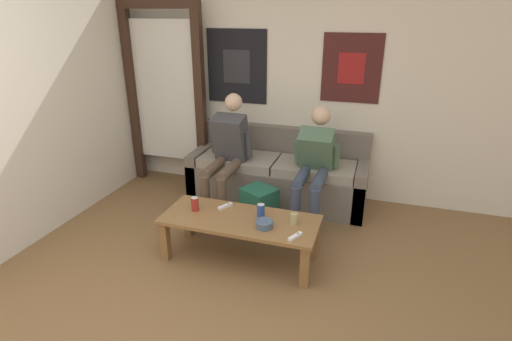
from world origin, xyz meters
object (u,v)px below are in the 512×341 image
game_controller_near_right (295,236)px  game_controller_near_left (225,206)px  pillar_candle (294,219)px  drink_can_red (195,204)px  couch (278,176)px  coffee_table (240,225)px  drink_can_blue (261,211)px  person_seated_adult (227,150)px  ceramic_bowl (264,224)px  person_seated_teen (314,162)px  backpack (258,209)px

game_controller_near_right → game_controller_near_left: bearing=156.3°
pillar_candle → drink_can_red: (-0.88, -0.03, 0.01)m
couch → coffee_table: size_ratio=1.47×
coffee_table → drink_can_blue: drink_can_blue is taller
person_seated_adult → drink_can_red: 0.90m
coffee_table → drink_can_red: bearing=178.1°
game_controller_near_right → person_seated_adult: bearing=133.1°
person_seated_adult → ceramic_bowl: (0.71, -0.97, -0.23)m
pillar_candle → couch: bearing=110.8°
coffee_table → game_controller_near_right: size_ratio=9.27×
drink_can_red → game_controller_near_left: 0.27m
couch → person_seated_teen: bearing=-36.0°
pillar_candle → game_controller_near_left: bearing=171.2°
backpack → game_controller_near_left: size_ratio=2.94×
pillar_candle → drink_can_blue: (-0.29, 0.02, 0.01)m
coffee_table → game_controller_near_left: game_controller_near_left is taller
drink_can_blue → game_controller_near_right: drink_can_blue is taller
coffee_table → person_seated_teen: size_ratio=1.18×
couch → ceramic_bowl: 1.36m
person_seated_teen → game_controller_near_left: 1.03m
drink_can_red → game_controller_near_right: size_ratio=0.86×
person_seated_adult → backpack: person_seated_adult is taller
backpack → ceramic_bowl: 0.74m
ceramic_bowl → game_controller_near_left: bearing=151.6°
backpack → drink_can_red: (-0.41, -0.55, 0.26)m
ceramic_bowl → drink_can_blue: (-0.08, 0.15, 0.03)m
person_seated_teen → game_controller_near_right: 1.10m
pillar_candle → drink_can_red: size_ratio=0.86×
coffee_table → game_controller_near_right: bearing=-17.6°
drink_can_blue → game_controller_near_right: (0.35, -0.23, -0.05)m
backpack → pillar_candle: bearing=-47.7°
person_seated_adult → game_controller_near_left: person_seated_adult is taller
person_seated_adult → pillar_candle: person_seated_adult is taller
person_seated_adult → game_controller_near_right: size_ratio=8.48×
coffee_table → backpack: (-0.01, 0.57, -0.13)m
ceramic_bowl → drink_can_blue: 0.17m
drink_can_red → game_controller_near_right: drink_can_red is taller
ceramic_bowl → drink_can_blue: bearing=116.7°
person_seated_teen → game_controller_near_right: person_seated_teen is taller
drink_can_red → couch: bearing=70.7°
game_controller_near_right → couch: bearing=110.0°
pillar_candle → backpack: bearing=132.3°
pillar_candle → game_controller_near_right: size_ratio=0.74×
person_seated_teen → game_controller_near_left: (-0.65, -0.76, -0.23)m
couch → pillar_candle: 1.29m
ceramic_bowl → game_controller_near_right: bearing=-15.7°
couch → person_seated_adult: person_seated_adult is taller
drink_can_blue → game_controller_near_left: drink_can_blue is taller
person_seated_teen → drink_can_blue: person_seated_teen is taller
backpack → person_seated_adult: bearing=144.6°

